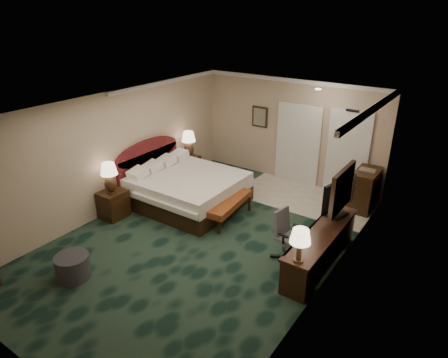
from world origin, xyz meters
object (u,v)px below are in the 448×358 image
Objects in this scene: nightstand_far at (187,168)px; ottoman at (73,267)px; lamp_near at (110,178)px; desk_chair at (291,237)px; bed_bench at (228,209)px; bed at (189,190)px; nightstand_near at (113,204)px; lamp_far at (189,144)px; desk at (320,248)px; tv at (339,198)px; minibar at (365,190)px.

nightstand_far reaches higher than ottoman.
desk_chair is (3.93, 0.75, -0.47)m from lamp_near.
desk_chair reaches higher than bed_bench.
lamp_near is at bearing -123.45° from bed.
nightstand_near is (-0.98, -1.44, -0.06)m from bed.
bed is 3.29× the size of lamp_far.
bed is 3.90× the size of ottoman.
bed reaches higher than bed_bench.
desk is 0.56m from desk_chair.
nightstand_far is 0.66× the size of desk_chair.
bed_bench is 1.50× the size of tv.
desk_chair is at bearing 42.27° from ottoman.
minibar reaches higher than nightstand_far.
nightstand_near is 0.26× the size of desk.
bed is 3.31m from ottoman.
tv reaches higher than ottoman.
lamp_near reaches higher than bed.
lamp_near is at bearing -153.46° from bed_bench.
bed is 3.58× the size of nightstand_far.
bed is 1.74m from nightstand_near.
nightstand_near is 0.63× the size of desk_chair.
ottoman is at bearing -88.09° from bed.
desk is 1.02m from tv.
desk reaches higher than nightstand_near.
tv is 2.02m from minibar.
lamp_far is 0.49× the size of bed_bench.
ottoman is at bearing -127.52° from desk_chair.
bed_bench is (2.15, 1.34, -0.07)m from nightstand_near.
desk_chair is 1.03× the size of minibar.
lamp_near reaches higher than nightstand_near.
desk_chair reaches higher than minibar.
bed is 3.05m from desk_chair.
nightstand_near is at bearing -154.03° from bed_bench.
bed_bench is 3.20m from minibar.
nightstand_far is 4.54m from minibar.
nightstand_near is 2.16m from ottoman.
lamp_near is (0.00, -2.58, 0.64)m from nightstand_far.
desk is (3.48, -0.53, -0.02)m from bed.
bed_bench is 2.46m from tv.
bed_bench is (2.11, -1.27, -0.74)m from lamp_far.
tv is (4.44, -0.93, 0.73)m from nightstand_far.
minibar is at bearing 38.75° from nightstand_near.
lamp_near is 0.72× the size of tv.
nightstand_near is 4.55m from desk.
minibar reaches higher than bed.
minibar is at bearing 39.00° from lamp_near.
desk is at bearing -74.98° from tv.
nightstand_near is at bearing -145.55° from tv.
nightstand_near is 1.05× the size of ottoman.
desk_chair is (3.94, -1.83, 0.17)m from nightstand_far.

